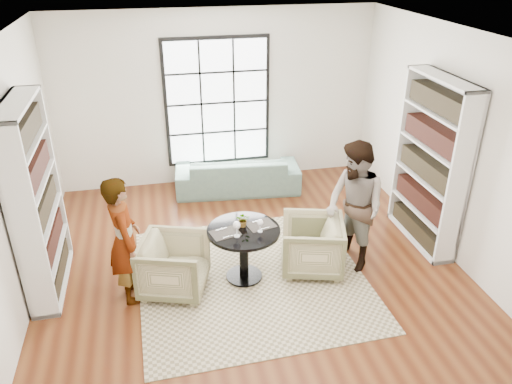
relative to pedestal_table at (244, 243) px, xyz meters
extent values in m
plane|color=brown|center=(0.15, 0.10, -0.53)|extent=(6.00, 6.00, 0.00)
plane|color=silver|center=(0.15, 3.10, 0.97)|extent=(5.50, 0.00, 5.50)
plane|color=silver|center=(-2.60, 0.10, 0.97)|extent=(0.00, 6.00, 6.00)
plane|color=silver|center=(2.90, 0.10, 0.97)|extent=(0.00, 6.00, 6.00)
plane|color=silver|center=(0.15, -2.90, 0.97)|extent=(5.50, 0.00, 5.50)
plane|color=white|center=(0.15, 0.10, 2.47)|extent=(6.00, 6.00, 0.00)
cube|color=black|center=(0.15, 3.08, 0.92)|extent=(1.82, 0.06, 2.22)
cube|color=white|center=(0.15, 3.04, 0.92)|extent=(1.70, 0.02, 2.10)
cube|color=tan|center=(0.09, -0.03, -0.53)|extent=(2.94, 2.94, 0.01)
cylinder|color=black|center=(0.00, 0.00, -0.51)|extent=(0.47, 0.47, 0.04)
cylinder|color=black|center=(0.00, 0.00, -0.18)|extent=(0.12, 0.12, 0.65)
cylinder|color=black|center=(0.00, 0.00, 0.18)|extent=(0.92, 0.92, 0.04)
imported|color=#779E9C|center=(0.39, 2.55, -0.22)|extent=(2.20, 1.04, 0.62)
imported|color=tan|center=(-0.89, -0.05, -0.17)|extent=(1.00, 0.98, 0.73)
imported|color=tan|center=(0.91, 0.01, -0.17)|extent=(0.98, 0.97, 0.73)
imported|color=gray|center=(-1.44, -0.05, 0.27)|extent=(0.48, 0.64, 1.61)
imported|color=gray|center=(1.46, 0.01, 0.34)|extent=(0.86, 0.99, 1.75)
cube|color=black|center=(-0.24, -0.04, 0.20)|extent=(0.39, 0.34, 0.01)
cube|color=black|center=(0.23, 0.05, 0.20)|extent=(0.39, 0.34, 0.01)
cylinder|color=silver|center=(-0.11, -0.14, 0.21)|extent=(0.08, 0.08, 0.01)
cylinder|color=silver|center=(-0.11, -0.14, 0.27)|extent=(0.01, 0.01, 0.12)
sphere|color=maroon|center=(-0.11, -0.14, 0.36)|extent=(0.09, 0.09, 0.09)
ellipsoid|color=white|center=(-0.11, -0.14, 0.36)|extent=(0.10, 0.10, 0.10)
cylinder|color=silver|center=(0.19, -0.09, 0.21)|extent=(0.06, 0.06, 0.01)
cylinder|color=silver|center=(0.19, -0.09, 0.25)|extent=(0.01, 0.01, 0.10)
sphere|color=maroon|center=(0.19, -0.09, 0.33)|extent=(0.07, 0.07, 0.07)
ellipsoid|color=white|center=(0.19, -0.09, 0.33)|extent=(0.08, 0.08, 0.09)
imported|color=gray|center=(0.01, 0.08, 0.30)|extent=(0.20, 0.19, 0.19)
camera|label=1|loc=(-0.98, -5.22, 3.42)|focal=35.00mm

